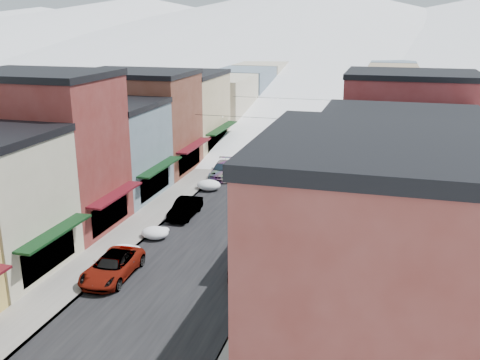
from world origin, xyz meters
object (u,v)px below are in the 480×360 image
Objects in this scene: car_green_sedan at (247,261)px; streetlamp_near at (295,191)px; car_white_suv at (112,267)px; trash_can at (274,247)px; car_dark_hatch at (185,208)px; car_silver_sedan at (113,265)px.

car_green_sedan is 10.43m from streetlamp_near.
trash_can is (9.50, 6.09, -0.08)m from car_white_suv.
car_dark_hatch is at bearing -171.72° from streetlamp_near.
car_dark_hatch is at bearing 85.76° from car_white_suv.
trash_can is at bearing 29.00° from car_silver_sedan.
streetlamp_near reaches higher than trash_can.
streetlamp_near is (9.63, 13.09, 1.83)m from car_silver_sedan.
streetlamp_near reaches higher than car_dark_hatch.
car_silver_sedan is 1.02× the size of car_dark_hatch.
car_dark_hatch is 4.40× the size of trash_can.
car_white_suv is 11.89m from car_dark_hatch.
trash_can is 7.39m from streetlamp_near.
car_silver_sedan is 4.47× the size of trash_can.
car_white_suv is 0.13m from car_silver_sedan.
streetlamp_near is (1.36, 10.17, 1.83)m from car_green_sedan.
car_white_suv is at bearing 13.37° from car_green_sedan.
car_white_suv is at bearing -93.14° from car_silver_sedan.
car_dark_hatch is 11.79m from car_green_sedan.
car_green_sedan is at bearing 18.21° from car_white_suv.
car_dark_hatch is 9.44m from streetlamp_near.
car_silver_sedan is at bearing 12.63° from car_green_sedan.
car_white_suv is 1.13× the size of car_green_sedan.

